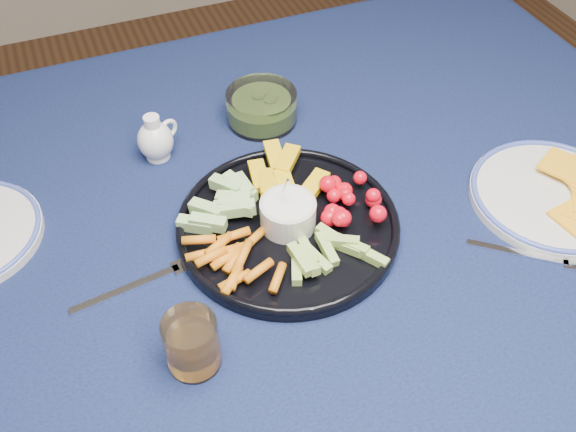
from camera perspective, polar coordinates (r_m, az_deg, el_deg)
name	(u,v)px	position (r m, az deg, el deg)	size (l,w,h in m)	color
dining_table	(210,273)	(1.01, -6.96, -5.02)	(1.67, 1.07, 0.75)	#53331B
crudite_platter	(286,222)	(0.93, -0.14, -0.54)	(0.32, 0.32, 0.10)	black
creamer_pitcher	(156,140)	(1.06, -11.67, 6.67)	(0.07, 0.06, 0.08)	white
pickle_bowl	(262,108)	(1.12, -2.35, 9.55)	(0.12, 0.12, 0.06)	white
cheese_plate	(553,194)	(1.06, 22.48, 1.84)	(0.25, 0.25, 0.03)	silver
juice_tumbler	(192,346)	(0.79, -8.50, -11.33)	(0.07, 0.07, 0.08)	white
fork_left	(147,281)	(0.90, -12.39, -5.63)	(0.18, 0.04, 0.00)	silver
fork_right	(537,257)	(0.97, 21.29, -3.41)	(0.14, 0.12, 0.00)	silver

